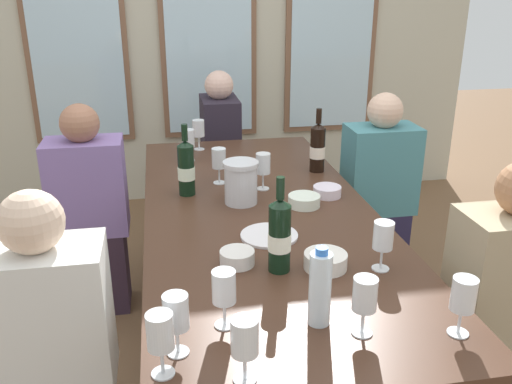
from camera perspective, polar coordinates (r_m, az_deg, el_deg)
name	(u,v)px	position (r m, az deg, el deg)	size (l,w,h in m)	color
ground_plane	(260,355)	(2.72, 0.41, -16.55)	(12.00, 12.00, 0.00)	brown
back_wall_with_windows	(207,10)	(4.29, -5.08, 18.25)	(4.17, 0.10, 2.90)	#BDB8A0
dining_table	(260,227)	(2.37, 0.45, -3.61)	(0.97, 2.26, 0.74)	#452B1D
white_plate_0	(269,235)	(2.12, 1.37, -4.52)	(0.22, 0.22, 0.01)	white
metal_pitcher	(241,182)	(2.40, -1.58, 1.03)	(0.16, 0.16, 0.19)	silver
wine_bottle_0	(186,168)	(2.50, -7.23, 2.50)	(0.08, 0.08, 0.33)	black
wine_bottle_1	(280,235)	(1.83, 2.46, -4.47)	(0.08, 0.08, 0.33)	black
wine_bottle_2	(318,147)	(2.81, 6.39, 4.60)	(0.08, 0.08, 0.33)	black
tasting_bowl_0	(304,201)	(2.40, 5.00, -0.90)	(0.14, 0.14, 0.05)	white
tasting_bowl_1	(327,191)	(2.52, 7.37, 0.07)	(0.13, 0.13, 0.05)	white
tasting_bowl_2	(237,257)	(1.91, -1.96, -6.79)	(0.12, 0.12, 0.05)	white
tasting_bowl_3	(325,261)	(1.90, 7.20, -7.08)	(0.15, 0.15, 0.05)	white
water_bottle	(320,288)	(1.58, 6.64, -9.85)	(0.06, 0.06, 0.24)	white
wine_glass_0	(245,340)	(1.36, -1.18, -15.05)	(0.07, 0.07, 0.17)	white
wine_glass_1	(219,159)	(2.63, -3.86, 3.42)	(0.07, 0.07, 0.17)	white
wine_glass_2	(463,297)	(1.62, 20.65, -10.15)	(0.07, 0.07, 0.17)	white
wine_glass_3	(263,165)	(2.55, 0.74, 2.77)	(0.07, 0.07, 0.17)	white
wine_glass_4	(160,335)	(1.40, -9.87, -14.33)	(0.07, 0.07, 0.17)	white
wine_glass_5	(198,129)	(3.19, -5.97, 6.49)	(0.07, 0.07, 0.17)	white
wine_glass_6	(176,314)	(1.46, -8.29, -12.33)	(0.07, 0.07, 0.17)	white
wine_glass_7	(365,296)	(1.55, 11.19, -10.46)	(0.07, 0.07, 0.17)	white
wine_glass_8	(224,290)	(1.55, -3.33, -10.06)	(0.07, 0.07, 0.17)	white
wine_glass_9	(188,139)	(2.98, -7.02, 5.45)	(0.07, 0.07, 0.17)	white
wine_glass_10	(383,238)	(1.89, 13.02, -4.65)	(0.07, 0.07, 0.17)	white
seated_person_0	(54,363)	(1.94, -20.20, -16.25)	(0.38, 0.24, 1.11)	#223741
seated_person_1	(501,315)	(2.23, 24.05, -11.58)	(0.38, 0.24, 1.11)	#232538
seated_person_2	(91,217)	(2.95, -16.74, -2.44)	(0.38, 0.24, 1.11)	#332231
seated_person_3	(378,197)	(3.15, 12.48, -0.50)	(0.38, 0.24, 1.11)	#282343
seated_person_4	(221,157)	(3.79, -3.67, 3.67)	(0.24, 0.38, 1.11)	#272C32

